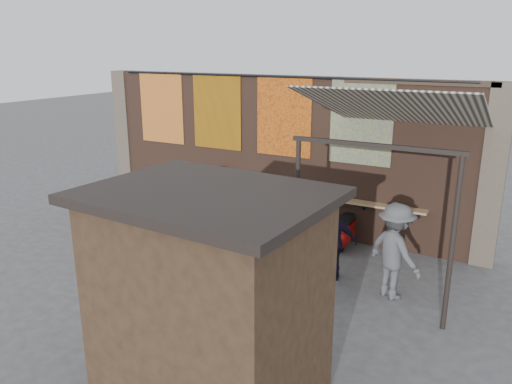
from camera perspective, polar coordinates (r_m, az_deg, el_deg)
ground at (r=11.53m, az=-3.85°, el=-7.73°), size 70.00×70.00×0.00m
brick_wall at (r=13.17m, az=2.36°, el=4.47°), size 10.00×0.40×4.00m
pier_left at (r=16.13m, az=-14.47°, el=6.15°), size 0.50×0.50×4.00m
pier_right at (r=11.85m, az=25.45°, el=1.57°), size 0.50×0.50×4.00m
eating_counter at (r=13.06m, az=1.58°, el=0.32°), size 8.00×0.32×0.05m
shelf_box at (r=12.80m, az=3.38°, el=0.63°), size 0.59×0.31×0.24m
tapestry_redgold at (r=14.78m, az=-10.74°, el=9.42°), size 1.50×0.02×2.00m
tapestry_sun at (r=13.65m, az=-4.48°, el=9.12°), size 1.50×0.02×2.00m
tapestry_orange at (r=12.67m, az=3.18°, el=8.59°), size 1.50×0.02×2.00m
tapestry_multi at (r=11.95m, az=11.93°, el=7.81°), size 1.50×0.02×2.00m
hang_rail at (r=12.71m, az=1.99°, el=13.07°), size 9.50×0.06×0.06m
scooter_stool_0 at (r=14.47m, az=-9.08°, el=-1.14°), size 0.39×0.87×0.82m
scooter_stool_1 at (r=14.09m, az=-7.06°, el=-1.74°), size 0.34×0.76×0.72m
scooter_stool_2 at (r=13.80m, az=-4.81°, el=-2.15°), size 0.33×0.72×0.69m
scooter_stool_3 at (r=13.44m, az=-2.77°, el=-2.45°), size 0.36×0.80×0.76m
scooter_stool_4 at (r=13.20m, az=-0.38°, el=-2.94°), size 0.33×0.73×0.69m
scooter_stool_5 at (r=12.86m, az=1.90°, el=-3.36°), size 0.35×0.78×0.74m
scooter_stool_6 at (r=12.65m, az=4.53°, el=-3.74°), size 0.35×0.78×0.74m
scooter_stool_7 at (r=12.37m, az=7.17°, el=-4.34°), size 0.34×0.76×0.72m
scooter_stool_8 at (r=12.21m, az=10.11°, el=-4.58°), size 0.37×0.83×0.79m
diner_left at (r=13.86m, az=-6.96°, el=-0.39°), size 0.59×0.44×1.49m
diner_right at (r=13.55m, az=-4.32°, el=-0.40°), size 0.99×0.93×1.63m
shopper_navy at (r=10.41m, az=8.78°, el=-5.70°), size 1.04×0.76×1.64m
shopper_grey at (r=9.90m, az=15.59°, el=-6.53°), size 1.41×1.24×1.90m
shopper_tan at (r=10.85m, az=4.83°, el=-4.81°), size 0.91×0.90×1.59m
market_stall at (r=6.70m, az=-5.30°, el=-12.76°), size 2.77×2.14×2.87m
stall_roof at (r=6.12m, az=-5.66°, el=-0.40°), size 3.10×2.46×0.12m
stall_sign at (r=7.18m, az=-0.44°, el=-4.93°), size 1.20×0.11×0.50m
stall_shelf at (r=7.62m, az=-0.42°, el=-12.21°), size 2.20×0.23×0.06m
awning_canvas at (r=10.05m, az=15.97°, el=9.18°), size 3.20×3.28×0.97m
awning_ledger at (r=11.57m, az=18.01°, el=11.85°), size 3.30×0.08×0.12m
awning_header at (r=8.68m, az=13.40°, el=5.19°), size 3.00×0.08×0.08m
awning_post_left at (r=9.54m, az=4.69°, el=-2.97°), size 0.09×0.09×3.10m
awning_post_right at (r=8.84m, az=21.52°, el=-5.66°), size 0.09×0.09×3.10m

